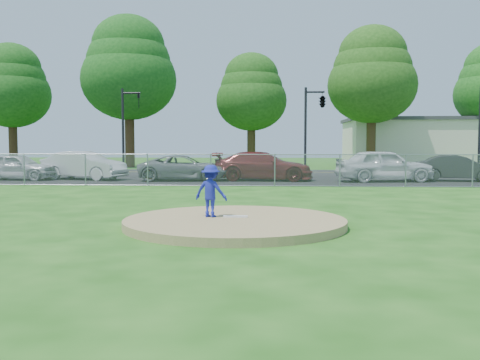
% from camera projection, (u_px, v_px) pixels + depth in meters
% --- Properties ---
extents(ground, '(120.00, 120.00, 0.00)m').
position_uv_depth(ground, '(252.00, 190.00, 22.98)').
color(ground, '#194D11').
rests_on(ground, ground).
extents(pitchers_mound, '(5.40, 5.40, 0.20)m').
position_uv_depth(pitchers_mound, '(235.00, 222.00, 13.02)').
color(pitchers_mound, '#937E51').
rests_on(pitchers_mound, ground).
extents(pitching_rubber, '(0.60, 0.15, 0.04)m').
position_uv_depth(pitching_rubber, '(235.00, 216.00, 13.21)').
color(pitching_rubber, white).
rests_on(pitching_rubber, pitchers_mound).
extents(chain_link_fence, '(40.00, 0.06, 1.50)m').
position_uv_depth(chain_link_fence, '(253.00, 170.00, 24.92)').
color(chain_link_fence, gray).
rests_on(chain_link_fence, ground).
extents(parking_lot, '(50.00, 8.00, 0.01)m').
position_uv_depth(parking_lot, '(256.00, 180.00, 29.45)').
color(parking_lot, black).
rests_on(parking_lot, ground).
extents(street, '(60.00, 7.00, 0.01)m').
position_uv_depth(street, '(260.00, 172.00, 36.92)').
color(street, black).
rests_on(street, ground).
extents(commercial_building, '(16.40, 9.40, 4.30)m').
position_uv_depth(commercial_building, '(435.00, 141.00, 49.72)').
color(commercial_building, beige).
rests_on(commercial_building, ground).
extents(tree_far_left, '(6.72, 6.72, 10.74)m').
position_uv_depth(tree_far_left, '(11.00, 85.00, 46.75)').
color(tree_far_left, '#361E13').
rests_on(tree_far_left, ground).
extents(tree_left, '(7.84, 7.84, 12.53)m').
position_uv_depth(tree_left, '(129.00, 67.00, 44.00)').
color(tree_left, '#3A2215').
rests_on(tree_left, ground).
extents(tree_center, '(6.16, 6.16, 9.84)m').
position_uv_depth(tree_center, '(251.00, 92.00, 46.49)').
color(tree_center, '#392514').
rests_on(tree_center, ground).
extents(tree_right, '(7.28, 7.28, 11.63)m').
position_uv_depth(tree_right, '(372.00, 74.00, 43.79)').
color(tree_right, '#3A2715').
rests_on(tree_right, ground).
extents(traffic_signal_left, '(1.28, 0.20, 5.60)m').
position_uv_depth(traffic_signal_left, '(126.00, 123.00, 35.24)').
color(traffic_signal_left, black).
rests_on(traffic_signal_left, ground).
extents(traffic_signal_center, '(1.42, 2.48, 5.60)m').
position_uv_depth(traffic_signal_center, '(321.00, 103.00, 34.36)').
color(traffic_signal_center, black).
rests_on(traffic_signal_center, ground).
extents(pitcher, '(0.95, 0.72, 1.30)m').
position_uv_depth(pitcher, '(211.00, 191.00, 13.25)').
color(pitcher, '#1B2497').
rests_on(pitcher, pitchers_mound).
extents(traffic_cone, '(0.40, 0.40, 0.77)m').
position_uv_depth(traffic_cone, '(149.00, 174.00, 28.06)').
color(traffic_cone, '#DE4D0B').
rests_on(traffic_cone, parking_lot).
extents(parked_car_silver, '(4.34, 1.93, 1.45)m').
position_uv_depth(parked_car_silver, '(17.00, 167.00, 29.26)').
color(parked_car_silver, silver).
rests_on(parked_car_silver, parking_lot).
extents(parked_car_white, '(5.02, 2.95, 1.56)m').
position_uv_depth(parked_car_white, '(84.00, 165.00, 29.56)').
color(parked_car_white, silver).
rests_on(parked_car_white, parking_lot).
extents(parked_car_gray, '(5.03, 2.58, 1.36)m').
position_uv_depth(parked_car_gray, '(184.00, 168.00, 28.72)').
color(parked_car_gray, slate).
rests_on(parked_car_gray, parking_lot).
extents(parked_car_darkred, '(5.44, 2.42, 1.55)m').
position_uv_depth(parked_car_darkred, '(263.00, 166.00, 28.76)').
color(parked_car_darkred, maroon).
rests_on(parked_car_darkred, parking_lot).
extents(parked_car_pearl, '(5.24, 2.71, 1.70)m').
position_uv_depth(parked_car_pearl, '(384.00, 165.00, 28.01)').
color(parked_car_pearl, silver).
rests_on(parked_car_pearl, parking_lot).
extents(parked_car_charcoal, '(4.39, 2.13, 1.39)m').
position_uv_depth(parked_car_charcoal, '(457.00, 168.00, 28.31)').
color(parked_car_charcoal, '#27272A').
rests_on(parked_car_charcoal, parking_lot).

